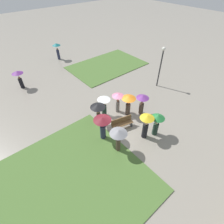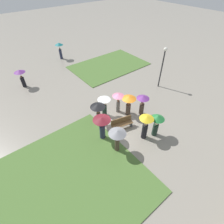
{
  "view_description": "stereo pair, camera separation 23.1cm",
  "coord_description": "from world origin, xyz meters",
  "views": [
    {
      "loc": [
        -6.47,
        -6.96,
        9.4
      ],
      "look_at": [
        -0.2,
        0.51,
        0.94
      ],
      "focal_mm": 28.0,
      "sensor_mm": 36.0,
      "label": 1
    },
    {
      "loc": [
        -6.29,
        -7.1,
        9.4
      ],
      "look_at": [
        -0.2,
        0.51,
        0.94
      ],
      "focal_mm": 28.0,
      "sensor_mm": 36.0,
      "label": 2
    }
  ],
  "objects": [
    {
      "name": "crowd_person_black",
      "position": [
        -1.11,
        0.99,
        1.46
      ],
      "size": [
        1.1,
        1.1,
        1.86
      ],
      "rotation": [
        0.0,
        0.0,
        5.92
      ],
      "color": "#47382D",
      "rests_on": "ground_plane"
    },
    {
      "name": "crowd_person_maroon",
      "position": [
        -1.75,
        -0.37,
        1.34
      ],
      "size": [
        1.17,
        1.17,
        1.91
      ],
      "rotation": [
        0.0,
        0.0,
        2.33
      ],
      "color": "#282D47",
      "rests_on": "ground_plane"
    },
    {
      "name": "lone_walker_far_path",
      "position": [
        -3.84,
        9.78,
        1.25
      ],
      "size": [
        1.01,
        1.01,
        1.77
      ],
      "rotation": [
        0.0,
        0.0,
        0.77
      ],
      "color": "black",
      "rests_on": "ground_plane"
    },
    {
      "name": "crowd_person_purple",
      "position": [
        2.21,
        -0.24,
        1.19
      ],
      "size": [
        0.98,
        0.98,
        1.73
      ],
      "rotation": [
        0.0,
        0.0,
        1.24
      ],
      "color": "#47382D",
      "rests_on": "ground_plane"
    },
    {
      "name": "crowd_person_grey",
      "position": [
        -1.65,
        -1.81,
        1.45
      ],
      "size": [
        1.1,
        1.1,
        1.86
      ],
      "rotation": [
        0.0,
        0.0,
        3.36
      ],
      "color": "#47382D",
      "rests_on": "ground_plane"
    },
    {
      "name": "crowd_person_yellow",
      "position": [
        0.52,
        -2.13,
        1.26
      ],
      "size": [
        0.95,
        0.95,
        1.97
      ],
      "rotation": [
        0.0,
        0.0,
        5.93
      ],
      "color": "black",
      "rests_on": "ground_plane"
    },
    {
      "name": "crowd_person_orange",
      "position": [
        1.33,
        0.37,
        1.27
      ],
      "size": [
        1.1,
        1.1,
        1.77
      ],
      "rotation": [
        0.0,
        0.0,
        0.05
      ],
      "color": "#47382D",
      "rests_on": "ground_plane"
    },
    {
      "name": "crowd_person_green",
      "position": [
        1.3,
        -2.42,
        1.24
      ],
      "size": [
        0.93,
        0.93,
        1.81
      ],
      "rotation": [
        0.0,
        0.0,
        5.6
      ],
      "color": "#1E3328",
      "rests_on": "ground_plane"
    },
    {
      "name": "ground_plane",
      "position": [
        0.0,
        0.0,
        0.0
      ],
      "size": [
        90.0,
        90.0,
        0.0
      ],
      "primitive_type": "plane",
      "color": "gray"
    },
    {
      "name": "lamp_post",
      "position": [
        6.49,
        1.56,
        2.52
      ],
      "size": [
        0.32,
        0.32,
        3.86
      ],
      "color": "#2D2D30",
      "rests_on": "ground_plane"
    },
    {
      "name": "lawn_patch_near",
      "position": [
        -6.06,
        -1.8,
        0.03
      ],
      "size": [
        9.88,
        8.01,
        0.06
      ],
      "color": "#4C7033",
      "rests_on": "ground_plane"
    },
    {
      "name": "crowd_person_white",
      "position": [
        -0.21,
        1.46,
        1.27
      ],
      "size": [
        1.0,
        1.0,
        1.8
      ],
      "rotation": [
        0.0,
        0.0,
        1.04
      ],
      "color": "#1E3328",
      "rests_on": "ground_plane"
    },
    {
      "name": "park_bench",
      "position": [
        -0.08,
        -0.47,
        0.46
      ],
      "size": [
        1.67,
        0.82,
        0.9
      ],
      "rotation": [
        0.0,
        0.0,
        -0.26
      ],
      "color": "brown",
      "rests_on": "ground_plane"
    },
    {
      "name": "crowd_person_pink",
      "position": [
        0.9,
        1.13,
        1.25
      ],
      "size": [
        0.93,
        0.93,
        1.75
      ],
      "rotation": [
        0.0,
        0.0,
        1.16
      ],
      "color": "slate",
      "rests_on": "ground_plane"
    },
    {
      "name": "lone_walker_mid_plaza",
      "position": [
        1.95,
        13.46,
        1.41
      ],
      "size": [
        0.96,
        0.96,
        1.98
      ],
      "rotation": [
        0.0,
        0.0,
        5.13
      ],
      "color": "#282D47",
      "rests_on": "ground_plane"
    },
    {
      "name": "lawn_patch_far",
      "position": [
        5.44,
        8.14,
        0.03
      ],
      "size": [
        8.46,
        5.65,
        0.06
      ],
      "color": "#4C7033",
      "rests_on": "ground_plane"
    }
  ]
}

